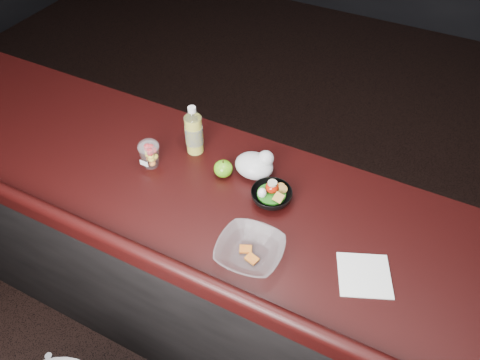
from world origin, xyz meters
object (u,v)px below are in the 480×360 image
(snack_bowl, at_px, (271,195))
(takeout_bowl, at_px, (250,251))
(green_apple, at_px, (223,169))
(lemonade_bottle, at_px, (194,133))
(fruit_cup, at_px, (149,153))

(snack_bowl, bearing_deg, takeout_bowl, -81.09)
(green_apple, distance_m, snack_bowl, 0.21)
(lemonade_bottle, distance_m, snack_bowl, 0.40)
(fruit_cup, xyz_separation_m, takeout_bowl, (0.52, -0.21, -0.03))
(snack_bowl, distance_m, takeout_bowl, 0.25)
(lemonade_bottle, relative_size, fruit_cup, 1.82)
(lemonade_bottle, distance_m, green_apple, 0.19)
(lemonade_bottle, height_order, fruit_cup, lemonade_bottle)
(green_apple, bearing_deg, snack_bowl, -9.51)
(lemonade_bottle, xyz_separation_m, green_apple, (0.16, -0.07, -0.06))
(green_apple, xyz_separation_m, takeout_bowl, (0.25, -0.29, -0.01))
(fruit_cup, bearing_deg, snack_bowl, 4.84)
(snack_bowl, bearing_deg, green_apple, 170.49)
(fruit_cup, distance_m, green_apple, 0.29)
(green_apple, bearing_deg, fruit_cup, -164.35)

